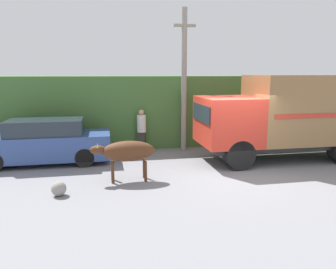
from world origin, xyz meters
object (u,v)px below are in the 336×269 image
object	(u,v)px
brown_cow	(127,152)
utility_pole	(184,78)
parked_suv	(44,142)
cargo_truck	(291,114)
pedestrian_on_hill	(142,129)
roadside_rock	(59,189)

from	to	relation	value
brown_cow	utility_pole	xyz separation A→B (m)	(2.63, 3.62, 2.10)
parked_suv	cargo_truck	bearing A→B (deg)	-8.76
utility_pole	pedestrian_on_hill	bearing A→B (deg)	175.53
brown_cow	parked_suv	xyz separation A→B (m)	(-2.78, 2.54, -0.12)
cargo_truck	roadside_rock	size ratio (longest dim) A/B	16.51
brown_cow	utility_pole	size ratio (longest dim) A/B	0.33
pedestrian_on_hill	parked_suv	bearing A→B (deg)	46.00
brown_cow	parked_suv	size ratio (longest dim) A/B	0.41
parked_suv	utility_pole	xyz separation A→B (m)	(5.40, 1.08, 2.22)
pedestrian_on_hill	utility_pole	world-z (taller)	utility_pole
pedestrian_on_hill	roadside_rock	bearing A→B (deg)	87.01
cargo_truck	roadside_rock	world-z (taller)	cargo_truck
parked_suv	pedestrian_on_hill	size ratio (longest dim) A/B	2.69
cargo_truck	parked_suv	distance (m)	9.06
cargo_truck	roadside_rock	distance (m)	8.49
utility_pole	parked_suv	bearing A→B (deg)	-168.68
brown_cow	cargo_truck	bearing A→B (deg)	1.51
roadside_rock	parked_suv	bearing A→B (deg)	104.62
cargo_truck	utility_pole	xyz separation A→B (m)	(-3.53, 2.25, 1.28)
cargo_truck	parked_suv	xyz separation A→B (m)	(-8.93, 1.17, -0.94)
parked_suv	utility_pole	world-z (taller)	utility_pole
pedestrian_on_hill	utility_pole	distance (m)	2.70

